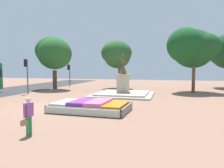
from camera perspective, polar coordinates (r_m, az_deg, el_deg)
name	(u,v)px	position (r m, az deg, el deg)	size (l,w,h in m)	color
ground_plane	(56,107)	(16.19, -14.32, -5.84)	(72.17, 72.17, 0.00)	#8C6651
flower_planter	(90,107)	(14.21, -5.73, -5.90)	(5.04, 3.19, 0.71)	#38281C
statue_monument	(123,90)	(22.13, 2.90, -1.61)	(5.97, 5.97, 4.11)	#B1A793
traffic_light_mid_block	(27,70)	(24.93, -21.43, 3.51)	(0.41, 0.29, 3.70)	#4C5156
traffic_light_far_corner	(69,71)	(33.57, -11.15, 3.35)	(0.41, 0.29, 3.25)	#2D2D33
pedestrian_with_handbag	(28,114)	(9.76, -21.03, -7.36)	(0.24, 0.73, 1.60)	#338C4C
park_tree_far_left	(193,47)	(26.67, 20.31, 9.01)	(5.88, 5.47, 7.27)	brown
park_tree_behind_statue	(54,52)	(29.10, -15.00, 7.98)	(4.96, 4.63, 6.78)	brown
park_tree_far_right	(117,54)	(29.77, 1.26, 7.73)	(4.08, 4.47, 6.41)	brown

